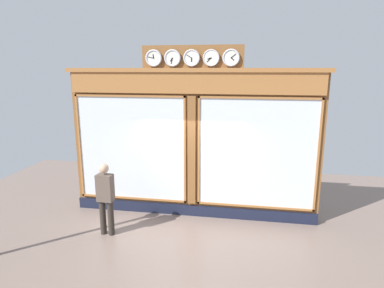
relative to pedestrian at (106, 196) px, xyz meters
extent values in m
plane|color=#7A665B|center=(-1.75, 1.48, -0.93)|extent=(14.00, 14.00, 0.00)
cube|color=brown|center=(-1.75, -1.47, 0.89)|extent=(6.25, 0.30, 3.65)
cube|color=#191E33|center=(-1.75, -1.30, -0.79)|extent=(6.25, 0.08, 0.28)
cube|color=#A56936|center=(-1.75, -1.28, 2.47)|extent=(6.12, 0.08, 0.50)
cube|color=#A56936|center=(-1.75, -1.30, 2.77)|extent=(6.37, 0.20, 0.10)
cube|color=silver|center=(-3.34, -1.31, 0.79)|extent=(2.77, 0.02, 2.65)
cube|color=#A56936|center=(-3.34, -1.29, 2.14)|extent=(2.87, 0.04, 0.05)
cube|color=#A56936|center=(-3.34, -1.29, -0.56)|extent=(2.87, 0.04, 0.05)
cube|color=#A56936|center=(-4.75, -1.29, 0.79)|extent=(0.05, 0.04, 2.75)
cube|color=#A56936|center=(-1.93, -1.29, 0.79)|extent=(0.05, 0.04, 2.75)
cube|color=silver|center=(-0.16, -1.31, 0.79)|extent=(2.77, 0.02, 2.65)
cube|color=#A56936|center=(-0.16, -1.29, 2.14)|extent=(2.87, 0.04, 0.05)
cube|color=#A56936|center=(-0.16, -1.29, -0.56)|extent=(2.87, 0.04, 0.05)
cube|color=#A56936|center=(1.25, -1.29, 0.79)|extent=(0.05, 0.04, 2.75)
cube|color=#A56936|center=(-1.58, -1.29, 0.79)|extent=(0.05, 0.04, 2.75)
cube|color=brown|center=(-1.75, -1.29, 0.79)|extent=(0.20, 0.10, 2.75)
cube|color=brown|center=(-1.75, -1.34, 3.05)|extent=(2.42, 0.06, 0.59)
cylinder|color=white|center=(-2.67, -1.26, 3.05)|extent=(0.32, 0.02, 0.32)
torus|color=silver|center=(-2.67, -1.26, 3.05)|extent=(0.40, 0.05, 0.40)
cube|color=black|center=(-2.70, -1.25, 3.02)|extent=(0.08, 0.01, 0.07)
cube|color=black|center=(-2.72, -1.25, 3.09)|extent=(0.12, 0.01, 0.09)
sphere|color=black|center=(-2.67, -1.24, 3.05)|extent=(0.02, 0.02, 0.02)
cylinder|color=white|center=(-2.21, -1.26, 3.05)|extent=(0.32, 0.02, 0.32)
torus|color=silver|center=(-2.21, -1.26, 3.05)|extent=(0.39, 0.04, 0.39)
cube|color=black|center=(-2.17, -1.25, 3.03)|extent=(0.09, 0.01, 0.05)
cube|color=black|center=(-2.16, -1.25, 3.00)|extent=(0.11, 0.01, 0.10)
sphere|color=black|center=(-2.21, -1.24, 3.05)|extent=(0.02, 0.02, 0.02)
cylinder|color=white|center=(-1.75, -1.26, 3.05)|extent=(0.32, 0.02, 0.32)
torus|color=silver|center=(-1.75, -1.26, 3.05)|extent=(0.40, 0.04, 0.40)
cube|color=black|center=(-1.75, -1.25, 3.00)|extent=(0.02, 0.01, 0.09)
cube|color=black|center=(-1.69, -1.25, 3.08)|extent=(0.12, 0.01, 0.08)
sphere|color=black|center=(-1.75, -1.24, 3.05)|extent=(0.02, 0.02, 0.02)
cylinder|color=white|center=(-1.29, -1.26, 3.05)|extent=(0.32, 0.02, 0.32)
torus|color=silver|center=(-1.29, -1.26, 3.05)|extent=(0.40, 0.05, 0.40)
cube|color=black|center=(-1.27, -1.25, 3.01)|extent=(0.06, 0.01, 0.08)
cube|color=black|center=(-1.28, -1.25, 2.98)|extent=(0.04, 0.01, 0.14)
sphere|color=black|center=(-1.29, -1.24, 3.05)|extent=(0.02, 0.02, 0.02)
cylinder|color=white|center=(-0.84, -1.26, 3.05)|extent=(0.32, 0.02, 0.32)
torus|color=silver|center=(-0.84, -1.26, 3.05)|extent=(0.40, 0.05, 0.40)
cube|color=black|center=(-0.83, -1.25, 3.09)|extent=(0.03, 0.01, 0.09)
cube|color=black|center=(-0.77, -1.25, 3.06)|extent=(0.14, 0.01, 0.04)
sphere|color=black|center=(-0.84, -1.24, 3.05)|extent=(0.02, 0.02, 0.02)
cylinder|color=#312A24|center=(0.10, -0.01, -0.52)|extent=(0.14, 0.14, 0.82)
cylinder|color=#312A24|center=(-0.10, 0.01, -0.52)|extent=(0.14, 0.14, 0.82)
cube|color=brown|center=(0.00, 0.00, 0.20)|extent=(0.37, 0.24, 0.62)
sphere|color=tan|center=(0.00, 0.00, 0.65)|extent=(0.22, 0.22, 0.22)
camera|label=1|loc=(-3.10, 6.51, 2.80)|focal=30.72mm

